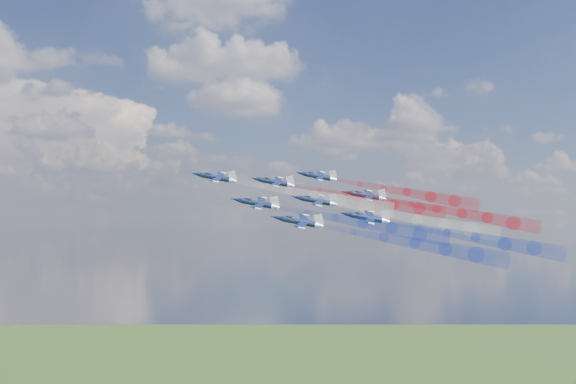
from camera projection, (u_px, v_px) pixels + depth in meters
name	position (u px, v px, depth m)	size (l,w,h in m)	color
jet_lead	(216.00, 178.00, 157.63)	(9.34, 11.67, 3.11)	black
trail_lead	(314.00, 195.00, 155.70)	(3.89, 38.26, 3.89)	white
jet_inner_left	(257.00, 203.00, 146.61)	(9.34, 11.67, 3.11)	black
trail_inner_left	(363.00, 223.00, 144.69)	(3.89, 38.26, 3.89)	blue
jet_inner_right	(275.00, 182.00, 165.18)	(9.34, 11.67, 3.11)	black
trail_inner_right	(369.00, 199.00, 163.26)	(3.89, 38.26, 3.89)	red
jet_outer_left	(299.00, 222.00, 135.84)	(9.34, 11.67, 3.11)	black
trail_outer_left	(415.00, 243.00, 133.92)	(3.89, 38.26, 3.89)	blue
jet_center_third	(316.00, 201.00, 155.02)	(9.34, 11.67, 3.11)	black
trail_center_third	(417.00, 219.00, 153.10)	(3.89, 38.26, 3.89)	white
jet_outer_right	(318.00, 176.00, 175.70)	(9.34, 11.67, 3.11)	black
trail_outer_right	(407.00, 192.00, 173.78)	(3.89, 38.26, 3.89)	red
jet_rear_left	(367.00, 218.00, 144.89)	(9.34, 11.67, 3.11)	black
trail_rear_left	(476.00, 238.00, 142.97)	(3.89, 38.26, 3.89)	blue
jet_rear_right	(366.00, 196.00, 163.99)	(9.34, 11.67, 3.11)	black
trail_rear_right	(462.00, 213.00, 162.07)	(3.89, 38.26, 3.89)	red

